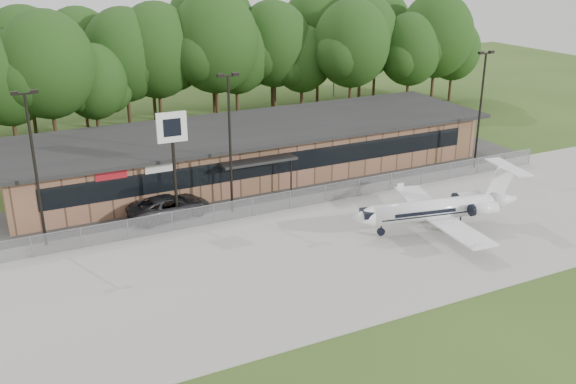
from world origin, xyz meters
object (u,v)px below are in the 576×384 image
terminal (254,149)px  suv (169,206)px  pole_sign (172,139)px  business_jet (439,210)px

terminal → suv: terminal is taller
terminal → pole_sign: (-9.06, -7.14, 3.86)m
business_jet → suv: (-15.79, 10.45, -0.70)m
terminal → business_jet: terminal is taller
suv → pole_sign: 5.29m
terminal → pole_sign: bearing=-141.7°
suv → business_jet: bearing=-131.0°
business_jet → terminal: bearing=121.9°
terminal → suv: (-9.37, -6.30, -1.35)m
terminal → business_jet: size_ratio=3.24×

